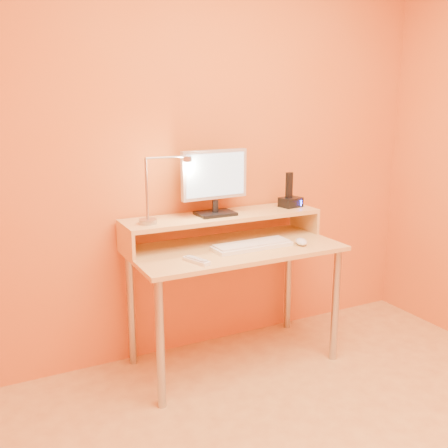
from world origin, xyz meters
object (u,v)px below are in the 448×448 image
lamp_base (148,221)px  remote_control (196,261)px  phone_dock (291,202)px  monitor_panel (214,174)px  keyboard (252,246)px  mouse (301,242)px

lamp_base → remote_control: bearing=-61.9°
lamp_base → phone_dock: 0.95m
monitor_panel → phone_dock: monitor_panel is taller
monitor_panel → lamp_base: bearing=-178.1°
phone_dock → remote_control: bearing=-167.8°
monitor_panel → keyboard: (0.12, -0.23, -0.39)m
phone_dock → mouse: size_ratio=1.16×
monitor_panel → keyboard: size_ratio=0.89×
mouse → remote_control: (-0.68, -0.03, -0.01)m
keyboard → mouse: bearing=-15.8°
phone_dock → keyboard: 0.49m
monitor_panel → remote_control: (-0.27, -0.33, -0.39)m
keyboard → remote_control: (-0.39, -0.10, -0.00)m
lamp_base → remote_control: 0.37m
monitor_panel → phone_dock: size_ratio=3.19×
lamp_base → mouse: 0.89m
phone_dock → remote_control: 0.88m
lamp_base → mouse: lamp_base is taller
monitor_panel → remote_control: bearing=-132.1°
keyboard → monitor_panel: bearing=116.7°
mouse → remote_control: mouse is taller
lamp_base → phone_dock: (0.95, 0.03, 0.02)m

